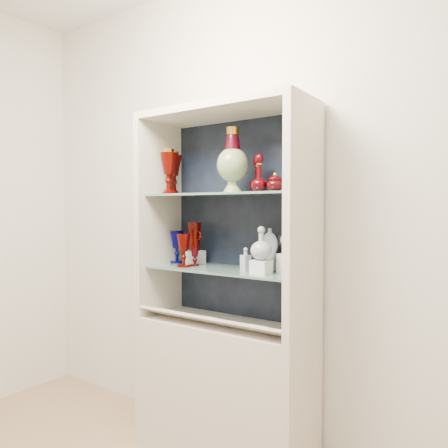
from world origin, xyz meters
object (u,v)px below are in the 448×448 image
Objects in this scene: lidded_bowl at (275,182)px; ruby_goblet_tall at (184,250)px; ruby_pitcher at (194,236)px; clear_square_bottle at (246,259)px; cameo_medallion at (287,241)px; clear_round_decanter at (261,244)px; pedestal_lamp_left at (174,173)px; enamel_urn at (233,160)px; cobalt_goblet at (177,247)px; ruby_goblet_small at (195,257)px; ruby_decanter_b at (257,173)px; flat_flask at (270,241)px; pedestal_lamp_right at (169,172)px; ruby_decanter_a at (259,171)px.

lidded_bowl reaches higher than ruby_goblet_tall.
lidded_bowl is 0.56× the size of ruby_pitcher.
ruby_pitcher is at bearing 168.38° from clear_square_bottle.
lidded_bowl is 0.73× the size of cameo_medallion.
clear_round_decanter is at bearing 3.95° from ruby_pitcher.
enamel_urn reaches higher than pedestal_lamp_left.
cameo_medallion is (0.79, -0.01, -0.39)m from pedestal_lamp_left.
cobalt_goblet is (-0.73, 0.10, -0.37)m from lidded_bowl.
cobalt_goblet is 0.19m from ruby_goblet_tall.
pedestal_lamp_left is at bearing 152.20° from cobalt_goblet.
ruby_goblet_tall is at bearing -114.44° from ruby_goblet_small.
clear_round_decanter is (0.09, -0.11, -0.37)m from ruby_decanter_b.
flat_flask is (0.09, 0.11, 0.10)m from clear_square_bottle.
cobalt_goblet reaches higher than ruby_goblet_tall.
ruby_goblet_small is (-0.55, 0.05, -0.42)m from lidded_bowl.
clear_round_decanter is at bearing -5.56° from enamel_urn.
enamel_urn is at bearing -136.72° from flat_flask.
ruby_pitcher reaches higher than ruby_goblet_small.
flat_flask is at bearing 12.18° from ruby_goblet_small.
pedestal_lamp_left reaches higher than ruby_decanter_b.
pedestal_lamp_left is at bearing -171.10° from cameo_medallion.
pedestal_lamp_left is at bearing 171.12° from lidded_bowl.
ruby_decanter_b is 1.07× the size of cobalt_goblet.
ruby_goblet_small is 0.58m from cameo_medallion.
flat_flask is at bearing 29.91° from ruby_decanter_b.
clear_square_bottle is (0.07, 0.02, -0.53)m from enamel_urn.
ruby_pitcher is 1.37× the size of clear_square_bottle.
pedestal_lamp_right is 1.42× the size of ruby_goblet_tall.
enamel_urn is at bearing 175.92° from lidded_bowl.
ruby_decanter_a is 0.66m from ruby_goblet_tall.
pedestal_lamp_right reaches higher than cameo_medallion.
cobalt_goblet is 0.19m from ruby_goblet_small.
pedestal_lamp_left is 1.41× the size of ruby_goblet_tall.
pedestal_lamp_right is 0.42m from ruby_pitcher.
enamel_urn is at bearing -9.66° from cobalt_goblet.
cobalt_goblet is at bearing 173.48° from clear_square_bottle.
ruby_goblet_small is at bearing 174.28° from enamel_urn.
pedestal_lamp_left reaches higher than lidded_bowl.
ruby_decanter_b is at bearing 17.01° from ruby_goblet_tall.
cameo_medallion is at bearing 52.84° from clear_round_decanter.
cameo_medallion is (0.10, 0.12, -0.36)m from ruby_decanter_a.
lidded_bowl is at bearing -84.69° from cameo_medallion.
clear_square_bottle is (-0.03, -0.07, -0.46)m from ruby_decanter_b.
lidded_bowl is 0.70m from ruby_pitcher.
ruby_pitcher is at bearing -171.34° from cameo_medallion.
pedestal_lamp_left is 1.35× the size of cobalt_goblet.
flat_flask is at bearing 37.70° from enamel_urn.
lidded_bowl is (0.78, -0.12, -0.09)m from pedestal_lamp_left.
ruby_pitcher is 0.51m from flat_flask.
ruby_decanter_a is 0.40m from flat_flask.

